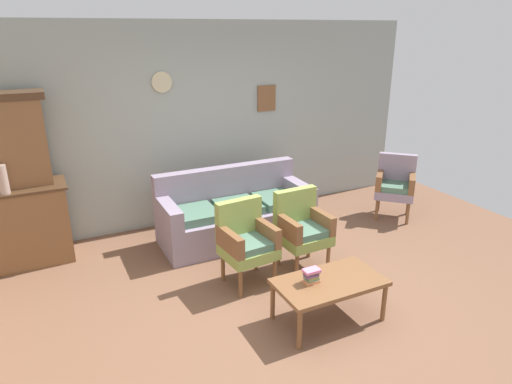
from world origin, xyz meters
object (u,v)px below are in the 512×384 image
(vase_on_cabinet, at_px, (2,180))
(wingback_chair_by_fireplace, at_px, (395,184))
(floral_couch, at_px, (235,215))
(coffee_table, at_px, (329,285))
(side_cabinet, at_px, (17,226))
(armchair_row_middle, at_px, (302,227))
(book_stack_on_table, at_px, (312,275))
(armchair_near_couch_end, at_px, (246,239))

(vase_on_cabinet, relative_size, wingback_chair_by_fireplace, 0.35)
(floral_couch, distance_m, coffee_table, 2.01)
(side_cabinet, height_order, armchair_row_middle, side_cabinet)
(vase_on_cabinet, bearing_deg, armchair_row_middle, -24.58)
(side_cabinet, relative_size, armchair_row_middle, 1.28)
(floral_couch, xyz_separation_m, coffee_table, (0.06, -2.01, 0.05))
(armchair_row_middle, bearing_deg, book_stack_on_table, -116.90)
(coffee_table, distance_m, book_stack_on_table, 0.21)
(side_cabinet, bearing_deg, coffee_table, -44.24)
(floral_couch, relative_size, book_stack_on_table, 12.65)
(vase_on_cabinet, distance_m, coffee_table, 3.56)
(armchair_row_middle, xyz_separation_m, wingback_chair_by_fireplace, (1.98, 0.68, 0.00))
(vase_on_cabinet, xyz_separation_m, book_stack_on_table, (2.44, -2.27, -0.59))
(vase_on_cabinet, height_order, wingback_chair_by_fireplace, vase_on_cabinet)
(floral_couch, bearing_deg, side_cabinet, 169.06)
(side_cabinet, distance_m, wingback_chair_by_fireplace, 4.92)
(vase_on_cabinet, height_order, coffee_table, vase_on_cabinet)
(vase_on_cabinet, bearing_deg, armchair_near_couch_end, -31.40)
(wingback_chair_by_fireplace, xyz_separation_m, book_stack_on_table, (-2.46, -1.61, -0.01))
(side_cabinet, distance_m, floral_couch, 2.55)
(armchair_near_couch_end, bearing_deg, floral_couch, 72.34)
(wingback_chair_by_fireplace, xyz_separation_m, coffee_table, (-2.29, -1.66, -0.12))
(armchair_near_couch_end, height_order, armchair_row_middle, same)
(coffee_table, bearing_deg, armchair_row_middle, 72.73)
(vase_on_cabinet, relative_size, armchair_row_middle, 0.35)
(vase_on_cabinet, relative_size, coffee_table, 0.31)
(vase_on_cabinet, height_order, armchair_near_couch_end, vase_on_cabinet)
(vase_on_cabinet, xyz_separation_m, armchair_row_middle, (2.91, -1.33, -0.59))
(armchair_row_middle, distance_m, book_stack_on_table, 1.05)
(armchair_row_middle, xyz_separation_m, book_stack_on_table, (-0.47, -0.94, -0.01))
(armchair_near_couch_end, relative_size, coffee_table, 0.90)
(armchair_near_couch_end, bearing_deg, wingback_chair_by_fireplace, 14.54)
(floral_couch, xyz_separation_m, armchair_row_middle, (0.37, -1.03, 0.17))
(floral_couch, relative_size, wingback_chair_by_fireplace, 2.15)
(side_cabinet, height_order, floral_couch, side_cabinet)
(coffee_table, bearing_deg, vase_on_cabinet, 138.39)
(side_cabinet, relative_size, armchair_near_couch_end, 1.28)
(side_cabinet, bearing_deg, vase_on_cabinet, -102.98)
(side_cabinet, height_order, book_stack_on_table, side_cabinet)
(floral_couch, height_order, wingback_chair_by_fireplace, same)
(floral_couch, height_order, armchair_near_couch_end, same)
(side_cabinet, distance_m, vase_on_cabinet, 0.65)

